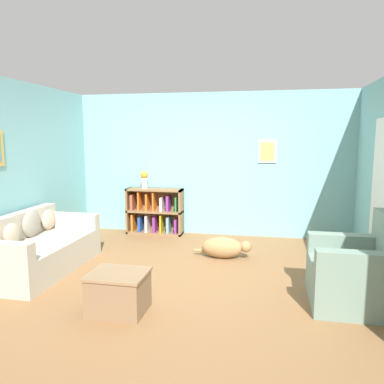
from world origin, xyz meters
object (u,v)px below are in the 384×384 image
Objects in this scene: bookshelf at (155,212)px; vase at (144,179)px; recliner_chair at (359,273)px; coffee_table at (119,291)px; couch at (36,249)px; dog at (224,247)px.

bookshelf is 3.23× the size of vase.
recliner_chair reaches higher than coffee_table.
coffee_table is (1.57, -0.94, -0.07)m from couch.
dog is (0.87, 1.96, -0.06)m from coffee_table.
vase reaches higher than dog.
couch is 5.54× the size of vase.
coffee_table is (0.58, -3.18, -0.18)m from bookshelf.
coffee_table is at bearing -30.93° from couch.
dog is at bearing 66.18° from coffee_table.
recliner_chair is at bearing -38.03° from vase.
recliner_chair is 1.71× the size of coffee_table.
vase is at bearing 70.08° from couch.
couch is 2.65m from dog.
coffee_table reaches higher than dog.
coffee_table is 3.35m from vase.
vase is at bearing 141.97° from recliner_chair.
couch is 2.45m from bookshelf.
recliner_chair reaches higher than dog.
recliner_chair is at bearing -39.94° from bookshelf.
coffee_table is 2.15m from dog.
bookshelf is 1.05× the size of recliner_chair.
dog is (1.44, -1.21, -0.24)m from bookshelf.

